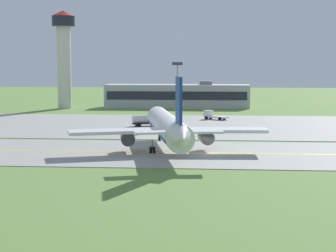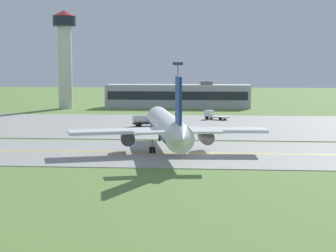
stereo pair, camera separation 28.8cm
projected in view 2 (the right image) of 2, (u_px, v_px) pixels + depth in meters
The scene contains 10 objects.
ground_plane at pixel (208, 154), 94.62m from camera, with size 500.00×500.00×0.00m, color olive.
taxiway_strip at pixel (208, 153), 94.61m from camera, with size 240.00×28.00×0.10m, color gray.
apron_pad at pixel (254, 126), 135.39m from camera, with size 140.00×52.00×0.10m, color gray.
taxiway_centreline at pixel (208, 153), 94.61m from camera, with size 220.00×0.60×0.01m, color yellow.
airplane_lead at pixel (167, 127), 96.26m from camera, with size 32.18×39.46×12.70m.
service_truck_baggage at pixel (213, 115), 150.38m from camera, with size 6.50×5.15×2.59m.
service_truck_pushback at pixel (146, 120), 134.56m from camera, with size 6.33×4.14×2.65m.
terminal_building at pixel (178, 96), 191.45m from camera, with size 46.65×9.78×8.64m.
control_tower at pixel (65, 50), 185.90m from camera, with size 7.60×7.60×30.91m.
apron_light_mast at pixel (178, 85), 136.66m from camera, with size 2.40×0.50×14.70m.
Camera 2 is at (1.45, -93.79, 14.66)m, focal length 62.88 mm.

